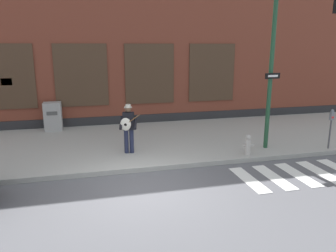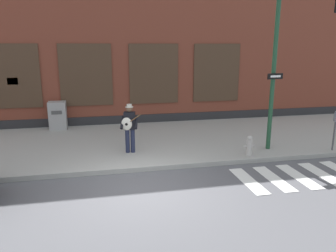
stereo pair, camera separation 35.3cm
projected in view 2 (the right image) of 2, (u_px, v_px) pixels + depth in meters
ground_plane at (142, 189)px, 8.84m from camera, size 160.00×160.00×0.00m
sidewalk at (128, 143)px, 12.79m from camera, size 28.00×5.93×0.16m
building_backdrop at (117, 52)px, 16.69m from camera, size 28.00×4.06×6.91m
crosswalk at (322, 174)px, 9.84m from camera, size 5.20×1.90×0.01m
busker at (129, 126)px, 11.14m from camera, size 0.72×0.62×1.70m
traffic_light at (298, 44)px, 9.92m from camera, size 0.76×2.98×5.31m
parking_meter at (335, 124)px, 11.40m from camera, size 0.13×0.11×1.44m
utility_box at (58, 115)px, 14.44m from camera, size 0.74×0.59×1.23m
fire_hydrant at (249, 146)px, 10.97m from camera, size 0.38×0.20×0.70m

